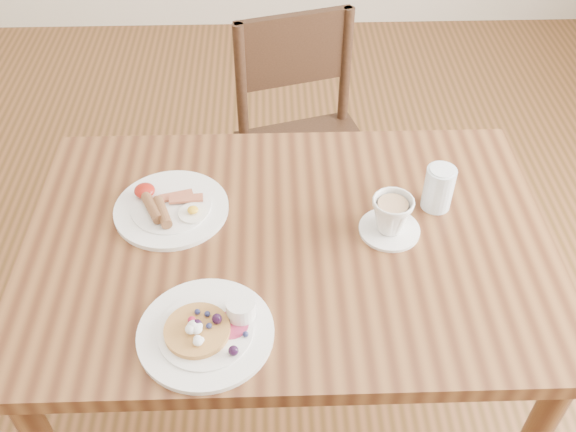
# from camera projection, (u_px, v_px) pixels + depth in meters

# --- Properties ---
(ground) EXTENTS (5.00, 5.00, 0.00)m
(ground) POSITION_uv_depth(u_px,v_px,m) (288.00, 408.00, 1.97)
(ground) COLOR #543618
(ground) RESTS_ON ground
(dining_table) EXTENTS (1.20, 0.80, 0.75)m
(dining_table) POSITION_uv_depth(u_px,v_px,m) (288.00, 267.00, 1.52)
(dining_table) COLOR brown
(dining_table) RESTS_ON ground
(chair_far) EXTENTS (0.52, 0.52, 0.88)m
(chair_far) POSITION_uv_depth(u_px,v_px,m) (305.00, 141.00, 2.14)
(chair_far) COLOR #341F13
(chair_far) RESTS_ON ground
(pancake_plate) EXTENTS (0.27, 0.27, 0.06)m
(pancake_plate) POSITION_uv_depth(u_px,v_px,m) (208.00, 329.00, 1.25)
(pancake_plate) COLOR white
(pancake_plate) RESTS_ON dining_table
(breakfast_plate) EXTENTS (0.27, 0.27, 0.04)m
(breakfast_plate) POSITION_uv_depth(u_px,v_px,m) (169.00, 207.00, 1.51)
(breakfast_plate) COLOR white
(breakfast_plate) RESTS_ON dining_table
(teacup_saucer) EXTENTS (0.14, 0.14, 0.10)m
(teacup_saucer) POSITION_uv_depth(u_px,v_px,m) (391.00, 217.00, 1.44)
(teacup_saucer) COLOR white
(teacup_saucer) RESTS_ON dining_table
(water_glass) EXTENTS (0.07, 0.07, 0.11)m
(water_glass) POSITION_uv_depth(u_px,v_px,m) (439.00, 188.00, 1.49)
(water_glass) COLOR silver
(water_glass) RESTS_ON dining_table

